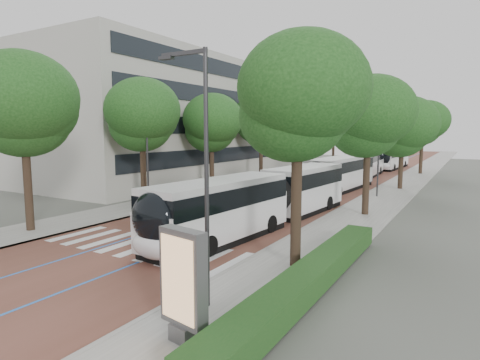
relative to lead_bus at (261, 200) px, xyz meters
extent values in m
plane|color=#51544C|center=(-3.16, -7.58, -1.63)|extent=(160.00, 160.00, 0.00)
cube|color=brown|center=(-3.16, 32.42, -1.62)|extent=(11.00, 140.00, 0.02)
cube|color=gray|center=(-10.66, 32.42, -1.57)|extent=(4.00, 140.00, 0.12)
cube|color=gray|center=(4.34, 32.42, -1.57)|extent=(4.00, 140.00, 0.12)
cube|color=gray|center=(-8.76, 32.42, -1.57)|extent=(0.20, 140.00, 0.14)
cube|color=gray|center=(2.44, 32.42, -1.57)|extent=(0.20, 140.00, 0.14)
cube|color=silver|center=(-7.96, -6.58, -1.60)|extent=(0.55, 3.60, 0.01)
cube|color=silver|center=(-6.71, -6.58, -1.60)|extent=(0.55, 3.60, 0.01)
cube|color=silver|center=(-5.46, -6.58, -1.60)|extent=(0.55, 3.60, 0.01)
cube|color=silver|center=(-4.21, -6.58, -1.60)|extent=(0.55, 3.60, 0.01)
cube|color=silver|center=(-2.96, -6.58, -1.60)|extent=(0.55, 3.60, 0.01)
cube|color=silver|center=(-1.71, -6.58, -1.60)|extent=(0.55, 3.60, 0.01)
cube|color=silver|center=(-0.46, -6.58, -1.60)|extent=(0.55, 3.60, 0.01)
cube|color=silver|center=(0.79, -6.58, -1.60)|extent=(0.55, 3.60, 0.01)
cube|color=silver|center=(2.04, -6.58, -1.60)|extent=(0.55, 3.60, 0.01)
cube|color=blue|center=(-4.76, 32.42, -1.60)|extent=(0.12, 126.00, 0.01)
cube|color=blue|center=(-1.56, 32.42, -1.60)|extent=(0.12, 126.00, 0.01)
cube|color=#A1A095|center=(-22.66, 20.42, 5.37)|extent=(18.00, 40.00, 14.00)
cube|color=black|center=(-13.61, 20.42, 1.37)|extent=(0.12, 38.00, 1.60)
cube|color=black|center=(-13.61, 20.42, 4.57)|extent=(0.12, 38.00, 1.60)
cube|color=black|center=(-13.61, 20.42, 7.77)|extent=(0.12, 38.00, 1.60)
cube|color=black|center=(-13.61, 20.42, 10.77)|extent=(0.12, 38.00, 1.60)
cube|color=#184619|center=(5.94, -7.58, -1.11)|extent=(1.20, 14.00, 0.80)
cylinder|color=#303032|center=(3.64, -10.58, 2.49)|extent=(0.14, 0.14, 8.00)
cube|color=#303032|center=(2.84, -10.58, 6.39)|extent=(1.70, 0.12, 0.12)
cube|color=#303032|center=(2.14, -10.58, 6.31)|extent=(0.50, 0.20, 0.10)
cylinder|color=#303032|center=(3.64, 14.42, 2.49)|extent=(0.14, 0.14, 8.00)
cube|color=#303032|center=(2.84, 14.42, 6.39)|extent=(1.70, 0.12, 0.12)
cube|color=#303032|center=(2.14, 14.42, 6.31)|extent=(0.50, 0.20, 0.10)
cylinder|color=#303032|center=(-9.26, 0.42, 2.49)|extent=(0.14, 0.14, 8.00)
cylinder|color=black|center=(-10.66, -7.58, 0.79)|extent=(0.44, 0.44, 4.84)
ellipsoid|color=#174014|center=(-10.66, -7.58, 5.19)|extent=(5.90, 5.90, 5.01)
cylinder|color=black|center=(-10.66, 1.42, 0.71)|extent=(0.44, 0.44, 4.67)
ellipsoid|color=#174014|center=(-10.66, 1.42, 4.95)|extent=(5.51, 5.51, 4.68)
cylinder|color=black|center=(-10.66, 10.42, 0.56)|extent=(0.44, 0.44, 4.37)
ellipsoid|color=#174014|center=(-10.66, 10.42, 4.53)|extent=(5.56, 5.56, 4.73)
cylinder|color=black|center=(-10.66, 20.42, 0.82)|extent=(0.44, 0.44, 4.89)
ellipsoid|color=#174014|center=(-10.66, 20.42, 5.27)|extent=(6.33, 6.33, 5.38)
cylinder|color=black|center=(-10.66, 32.42, 0.95)|extent=(0.44, 0.44, 5.15)
ellipsoid|color=#174014|center=(-10.66, 32.42, 5.64)|extent=(6.13, 6.13, 5.21)
cylinder|color=black|center=(-10.66, 47.42, 0.98)|extent=(0.44, 0.44, 5.22)
ellipsoid|color=#174014|center=(-10.66, 47.42, 5.73)|extent=(5.64, 5.64, 4.80)
cylinder|color=black|center=(4.54, -5.58, 0.76)|extent=(0.44, 0.44, 4.78)
ellipsoid|color=#174014|center=(4.54, -5.58, 5.10)|extent=(5.14, 5.14, 4.37)
cylinder|color=black|center=(4.54, 6.42, 0.62)|extent=(0.44, 0.44, 4.50)
ellipsoid|color=#174014|center=(4.54, 6.42, 4.72)|extent=(5.48, 5.48, 4.66)
cylinder|color=black|center=(4.54, 20.42, 0.43)|extent=(0.44, 0.44, 4.11)
ellipsoid|color=#174014|center=(4.54, 20.42, 4.16)|extent=(6.03, 6.03, 5.13)
cylinder|color=black|center=(4.54, 36.42, 0.66)|extent=(0.44, 0.44, 4.58)
ellipsoid|color=#174014|center=(4.54, 36.42, 4.82)|extent=(6.00, 6.00, 5.10)
cylinder|color=black|center=(0.11, 1.29, 0.15)|extent=(2.37, 1.10, 2.30)
cube|color=silver|center=(-0.33, -3.82, -0.37)|extent=(3.30, 9.54, 1.82)
cube|color=black|center=(-0.33, -3.82, 0.77)|extent=(3.32, 9.36, 0.97)
cube|color=silver|center=(-0.33, -3.82, 1.42)|extent=(3.23, 9.35, 0.31)
cube|color=black|center=(-0.33, -3.82, -1.45)|extent=(3.22, 9.16, 0.35)
cube|color=silver|center=(0.49, 5.60, -0.37)|extent=(3.16, 7.93, 1.82)
cube|color=black|center=(0.49, 5.60, 0.77)|extent=(3.19, 7.78, 0.97)
cube|color=silver|center=(0.49, 5.60, 1.42)|extent=(3.10, 7.77, 0.31)
cube|color=black|center=(0.49, 5.60, -1.45)|extent=(3.08, 7.61, 0.35)
ellipsoid|color=black|center=(-0.72, -8.33, 0.38)|extent=(2.44, 1.30, 2.28)
ellipsoid|color=silver|center=(-0.73, -8.38, -0.76)|extent=(2.43, 1.20, 1.14)
cylinder|color=black|center=(-1.65, -5.99, -1.13)|extent=(0.39, 1.02, 1.00)
cylinder|color=black|center=(0.60, -6.19, -1.13)|extent=(0.39, 1.02, 1.00)
cylinder|color=black|center=(-0.49, 7.36, -1.13)|extent=(0.39, 1.02, 1.00)
cylinder|color=black|center=(1.76, 7.16, -1.13)|extent=(0.39, 1.02, 1.00)
cylinder|color=black|center=(-1.19, -0.65, -1.13)|extent=(0.39, 1.02, 1.00)
cylinder|color=black|center=(1.06, -0.85, -1.13)|extent=(0.39, 1.02, 1.00)
cube|color=silver|center=(-0.27, 17.08, -0.37)|extent=(3.29, 12.14, 1.82)
cube|color=black|center=(-0.27, 17.08, 0.77)|extent=(3.32, 11.90, 0.97)
cube|color=silver|center=(-0.27, 17.08, 1.42)|extent=(3.23, 11.90, 0.31)
cube|color=black|center=(-0.27, 17.08, -1.45)|extent=(3.21, 11.66, 0.35)
ellipsoid|color=black|center=(-0.66, 11.24, 0.38)|extent=(2.42, 1.25, 2.28)
ellipsoid|color=silver|center=(-0.66, 11.19, -0.76)|extent=(2.41, 1.15, 1.14)
cylinder|color=black|center=(-1.64, 13.56, -1.13)|extent=(0.37, 1.02, 1.00)
cylinder|color=black|center=(0.62, 13.41, -1.13)|extent=(0.37, 1.02, 1.00)
cylinder|color=black|center=(-1.14, 20.95, -1.13)|extent=(0.37, 1.02, 1.00)
cylinder|color=black|center=(1.11, 20.79, -1.13)|extent=(0.37, 1.02, 1.00)
cube|color=silver|center=(-1.05, 30.11, -0.37)|extent=(3.04, 12.10, 1.82)
cube|color=black|center=(-1.05, 30.11, 0.77)|extent=(3.07, 11.86, 0.97)
cube|color=silver|center=(-1.05, 30.11, 1.42)|extent=(2.98, 11.86, 0.31)
cube|color=black|center=(-1.05, 30.11, -1.45)|extent=(2.97, 11.62, 0.35)
ellipsoid|color=black|center=(-0.78, 24.27, 0.38)|extent=(2.40, 1.21, 2.28)
ellipsoid|color=silver|center=(-0.78, 24.22, -0.76)|extent=(2.39, 1.11, 1.14)
cylinder|color=black|center=(-2.01, 26.46, -1.13)|extent=(0.34, 1.01, 1.00)
cylinder|color=black|center=(0.24, 26.57, -1.13)|extent=(0.34, 1.01, 1.00)
cylinder|color=black|center=(-2.35, 33.86, -1.13)|extent=(0.34, 1.01, 1.00)
cylinder|color=black|center=(-0.09, 33.96, -1.13)|extent=(0.34, 1.01, 1.00)
cube|color=silver|center=(-0.25, 43.19, -0.37)|extent=(3.06, 12.10, 1.82)
cube|color=black|center=(-0.25, 43.19, 0.77)|extent=(3.09, 11.87, 0.97)
cube|color=silver|center=(-0.25, 43.19, 1.42)|extent=(3.00, 11.86, 0.31)
cube|color=black|center=(-0.25, 43.19, -1.45)|extent=(2.99, 11.62, 0.35)
ellipsoid|color=black|center=(-0.52, 37.34, 0.38)|extent=(2.40, 1.21, 2.28)
ellipsoid|color=silver|center=(-0.53, 37.29, -0.76)|extent=(2.39, 1.11, 1.14)
cylinder|color=black|center=(-1.55, 39.64, -1.13)|extent=(0.35, 1.01, 1.00)
cylinder|color=black|center=(0.71, 39.54, -1.13)|extent=(0.35, 1.01, 1.00)
cylinder|color=black|center=(-1.20, 47.04, -1.13)|extent=(0.35, 1.01, 1.00)
cylinder|color=black|center=(1.06, 46.93, -1.13)|extent=(0.35, 1.01, 1.00)
cube|color=#59595B|center=(4.35, -12.66, -1.28)|extent=(0.76, 0.67, 0.45)
cube|color=#59595B|center=(4.35, -12.66, 0.23)|extent=(1.50, 0.65, 2.58)
cube|color=tan|center=(4.31, -12.87, 0.23)|extent=(1.22, 0.25, 2.24)
camera|label=1|loc=(10.74, -20.58, 4.03)|focal=30.00mm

